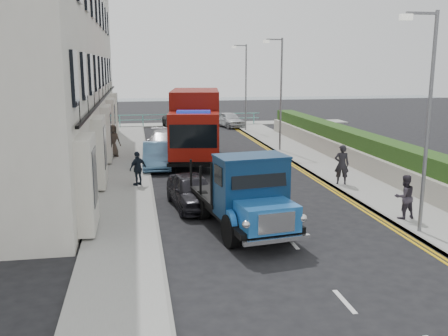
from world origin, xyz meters
TOP-DOWN VIEW (x-y plane):
  - ground at (0.00, 0.00)m, footprint 120.00×120.00m
  - pavement_west at (-5.20, 9.00)m, footprint 2.40×38.00m
  - pavement_east at (5.30, 9.00)m, footprint 2.60×38.00m
  - promenade at (0.00, 29.00)m, footprint 30.00×2.50m
  - sea_plane at (0.00, 60.00)m, footprint 120.00×120.00m
  - terrace_west at (-9.47, 13.00)m, footprint 6.31×30.20m
  - garden_east at (7.21, 9.00)m, footprint 1.45×28.00m
  - seafront_railing at (0.00, 28.20)m, footprint 13.00×0.08m
  - lamp_near at (4.18, -2.00)m, footprint 1.23×0.18m
  - lamp_mid at (4.18, 14.00)m, footprint 1.23×0.18m
  - lamp_far at (4.18, 24.00)m, footprint 1.23×0.18m
  - bedford_lorry at (-1.16, -1.03)m, footprint 2.92×5.72m
  - red_lorry at (-1.34, 11.79)m, footprint 3.63×7.90m
  - parked_car_front at (-2.60, 2.47)m, footprint 1.98×3.97m
  - parked_car_mid at (-3.60, 10.22)m, footprint 1.60×4.17m
  - parked_car_rear at (-2.98, 14.04)m, footprint 2.45×5.21m
  - seafront_car_left at (-0.84, 25.97)m, footprint 3.13×5.96m
  - seafront_car_right at (3.50, 26.97)m, footprint 2.47×4.18m
  - pedestrian_east_near at (4.40, 4.58)m, footprint 0.75×0.60m
  - pedestrian_east_far at (4.49, -0.64)m, footprint 0.81×0.66m
  - pedestrian_west_near at (-4.62, 5.97)m, footprint 0.93×0.86m
  - pedestrian_west_far at (-6.00, 13.38)m, footprint 1.10×0.99m

SIDE VIEW (x-z plane):
  - ground at x=0.00m, z-range 0.00..0.00m
  - sea_plane at x=0.00m, z-range 0.00..0.00m
  - pavement_west at x=-5.20m, z-range 0.00..0.12m
  - pavement_east at x=5.30m, z-range 0.00..0.12m
  - promenade at x=0.00m, z-range 0.00..0.12m
  - seafront_railing at x=0.00m, z-range 0.03..1.14m
  - parked_car_front at x=-2.60m, z-range 0.00..1.30m
  - seafront_car_right at x=3.50m, z-range 0.00..1.33m
  - parked_car_mid at x=-3.60m, z-range 0.00..1.35m
  - parked_car_rear at x=-2.98m, z-range 0.00..1.47m
  - seafront_car_left at x=-0.84m, z-range 0.00..1.60m
  - pedestrian_west_near at x=-4.62m, z-range 0.12..1.65m
  - pedestrian_east_far at x=4.49m, z-range 0.12..1.68m
  - garden_east at x=7.21m, z-range 0.02..1.77m
  - pedestrian_east_near at x=4.40m, z-range 0.12..1.91m
  - pedestrian_west_far at x=-6.00m, z-range 0.12..2.01m
  - bedford_lorry at x=-1.16m, z-range -0.10..2.50m
  - red_lorry at x=-1.34m, z-range 0.13..4.12m
  - lamp_near at x=4.18m, z-range 0.50..7.50m
  - lamp_mid at x=4.18m, z-range 0.50..7.50m
  - lamp_far at x=4.18m, z-range 0.50..7.50m
  - terrace_west at x=-9.47m, z-range 0.04..14.29m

